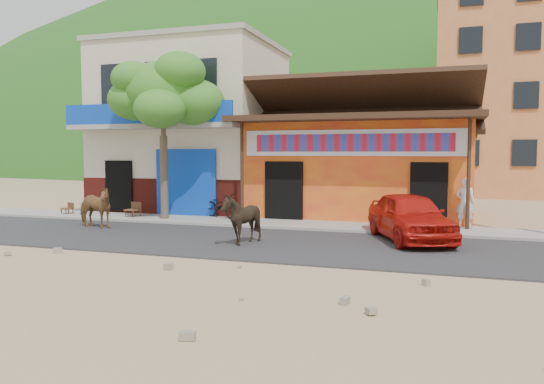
{
  "coord_description": "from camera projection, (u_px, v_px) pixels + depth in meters",
  "views": [
    {
      "loc": [
        5.15,
        -11.21,
        2.52
      ],
      "look_at": [
        0.45,
        3.0,
        1.4
      ],
      "focal_mm": 35.0,
      "sensor_mm": 36.0,
      "label": 1
    }
  ],
  "objects": [
    {
      "name": "tree",
      "position": [
        163.0,
        136.0,
        19.11
      ],
      "size": [
        3.0,
        3.0,
        6.0
      ],
      "primitive_type": null,
      "color": "#2D721E",
      "rests_on": "sidewalk"
    },
    {
      "name": "road",
      "position": [
        251.0,
        242.0,
        14.78
      ],
      "size": [
        60.0,
        5.0,
        0.04
      ],
      "primitive_type": "cube",
      "color": "#28282B",
      "rests_on": "ground"
    },
    {
      "name": "red_car",
      "position": [
        410.0,
        216.0,
        14.93
      ],
      "size": [
        3.04,
        4.32,
        1.36
      ],
      "primitive_type": "imported",
      "rotation": [
        0.0,
        0.0,
        0.4
      ],
      "color": "#B9140D",
      "rests_on": "road"
    },
    {
      "name": "hillside",
      "position": [
        412.0,
        88.0,
        77.81
      ],
      "size": [
        100.0,
        40.0,
        24.0
      ],
      "primitive_type": "ellipsoid",
      "color": "#194C14",
      "rests_on": "ground"
    },
    {
      "name": "cow_dark",
      "position": [
        242.0,
        219.0,
        14.27
      ],
      "size": [
        1.63,
        1.58,
        1.37
      ],
      "primitive_type": "imported",
      "rotation": [
        0.0,
        0.0,
        -1.04
      ],
      "color": "black",
      "rests_on": "road"
    },
    {
      "name": "cafe_building",
      "position": [
        194.0,
        130.0,
        23.34
      ],
      "size": [
        7.0,
        6.0,
        7.0
      ],
      "primitive_type": "cube",
      "color": "beige",
      "rests_on": "ground"
    },
    {
      "name": "dance_club",
      "position": [
        364.0,
        171.0,
        21.12
      ],
      "size": [
        8.0,
        6.0,
        3.6
      ],
      "primitive_type": "cube",
      "color": "orange",
      "rests_on": "ground"
    },
    {
      "name": "cow_tan",
      "position": [
        94.0,
        207.0,
        17.44
      ],
      "size": [
        1.73,
        1.04,
        1.36
      ],
      "primitive_type": "imported",
      "rotation": [
        0.0,
        0.0,
        1.37
      ],
      "color": "olive",
      "rests_on": "road"
    },
    {
      "name": "ground",
      "position": [
        214.0,
        260.0,
        12.41
      ],
      "size": [
        120.0,
        120.0,
        0.0
      ],
      "primitive_type": "plane",
      "color": "#9E825B",
      "rests_on": "ground"
    },
    {
      "name": "scooter",
      "position": [
        221.0,
        206.0,
        19.46
      ],
      "size": [
        1.81,
        1.33,
        0.91
      ],
      "primitive_type": "imported",
      "rotation": [
        0.0,
        0.0,
        1.09
      ],
      "color": "black",
      "rests_on": "sidewalk"
    },
    {
      "name": "apartment_front",
      "position": [
        516.0,
        95.0,
        31.88
      ],
      "size": [
        9.0,
        9.0,
        12.0
      ],
      "primitive_type": "cube",
      "color": "#CC723F",
      "rests_on": "ground"
    },
    {
      "name": "cafe_chair_right",
      "position": [
        133.0,
        203.0,
        19.82
      ],
      "size": [
        0.54,
        0.54,
        1.02
      ],
      "primitive_type": null,
      "rotation": [
        0.0,
        0.0,
        -0.15
      ],
      "color": "#4C2919",
      "rests_on": "sidewalk"
    },
    {
      "name": "sidewalk",
      "position": [
        287.0,
        225.0,
        18.09
      ],
      "size": [
        60.0,
        2.0,
        0.12
      ],
      "primitive_type": "cube",
      "color": "gray",
      "rests_on": "ground"
    },
    {
      "name": "pedestrian",
      "position": [
        465.0,
        203.0,
        16.9
      ],
      "size": [
        0.62,
        0.44,
        1.61
      ],
      "primitive_type": "imported",
      "rotation": [
        0.0,
        0.0,
        3.04
      ],
      "color": "white",
      "rests_on": "sidewalk"
    },
    {
      "name": "cafe_chair_left",
      "position": [
        67.0,
        203.0,
        20.8
      ],
      "size": [
        0.48,
        0.48,
        0.81
      ],
      "primitive_type": null,
      "rotation": [
        0.0,
        0.0,
        -0.32
      ],
      "color": "#50361A",
      "rests_on": "sidewalk"
    }
  ]
}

